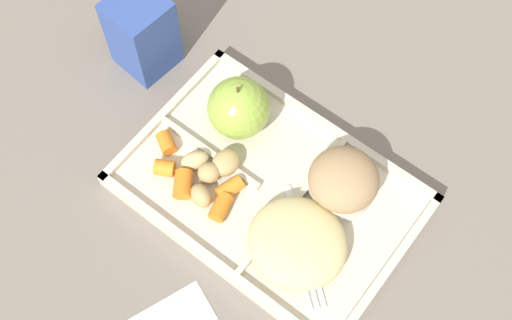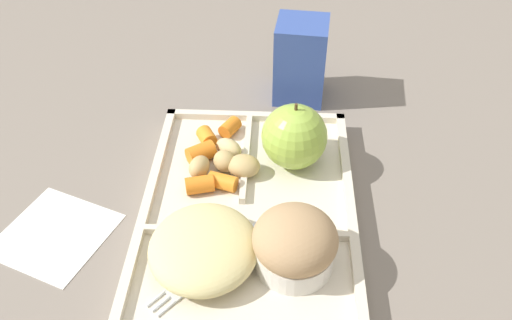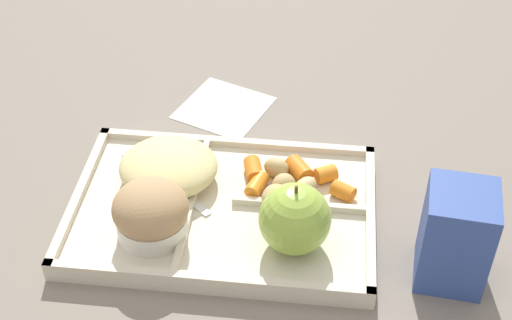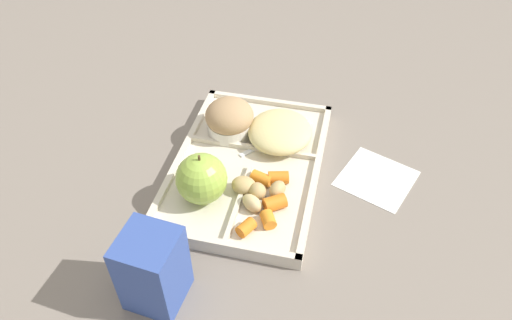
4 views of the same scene
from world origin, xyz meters
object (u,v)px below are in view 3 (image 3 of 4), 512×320
Objects in this scene: plastic_fork at (160,178)px; milk_carton at (456,236)px; bran_muffin at (151,213)px; green_apple at (295,219)px; lunch_tray at (223,211)px.

plastic_fork is 1.10× the size of milk_carton.
green_apple is at bearing 180.00° from bran_muffin.
bran_muffin is (0.07, 0.05, 0.04)m from lunch_tray.
lunch_tray is 0.09m from bran_muffin.
milk_carton is (-0.33, 0.10, 0.04)m from plastic_fork.
green_apple is (-0.08, 0.05, 0.05)m from lunch_tray.
lunch_tray is at bearing -30.19° from green_apple.
bran_muffin is at bearing 35.23° from lunch_tray.
lunch_tray is at bearing 154.07° from plastic_fork.
lunch_tray is 0.26m from milk_carton.
bran_muffin is 0.32m from milk_carton.
plastic_fork is at bearing -28.15° from green_apple.
milk_carton reaches higher than plastic_fork.
green_apple is 0.19m from plastic_fork.
bran_muffin is 0.72× the size of milk_carton.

